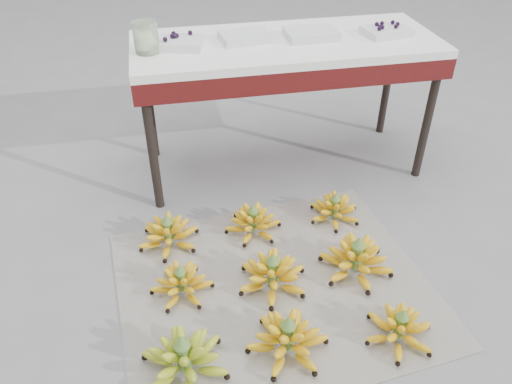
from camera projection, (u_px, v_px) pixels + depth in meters
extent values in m
plane|color=slate|center=(297.00, 283.00, 2.08)|extent=(60.00, 60.00, 0.00)
cube|color=silver|center=(275.00, 287.00, 2.06)|extent=(1.35, 1.17, 0.01)
ellipsoid|color=#84A320|center=(184.00, 363.00, 1.71)|extent=(0.41, 0.41, 0.09)
ellipsoid|color=#84A320|center=(183.00, 356.00, 1.69)|extent=(0.29, 0.29, 0.07)
ellipsoid|color=#84A320|center=(183.00, 349.00, 1.67)|extent=(0.19, 0.19, 0.06)
cylinder|color=#547932|center=(183.00, 356.00, 1.69)|extent=(0.05, 0.05, 0.13)
cone|color=#547932|center=(181.00, 341.00, 1.64)|extent=(0.06, 0.06, 0.05)
ellipsoid|color=yellow|center=(287.00, 342.00, 1.78)|extent=(0.38, 0.38, 0.09)
ellipsoid|color=yellow|center=(288.00, 335.00, 1.76)|extent=(0.27, 0.27, 0.06)
ellipsoid|color=yellow|center=(288.00, 329.00, 1.74)|extent=(0.17, 0.17, 0.05)
cylinder|color=#547932|center=(288.00, 335.00, 1.76)|extent=(0.05, 0.05, 0.12)
cone|color=#547932|center=(289.00, 321.00, 1.72)|extent=(0.06, 0.06, 0.04)
ellipsoid|color=yellow|center=(399.00, 332.00, 1.83)|extent=(0.34, 0.34, 0.08)
ellipsoid|color=yellow|center=(400.00, 326.00, 1.81)|extent=(0.24, 0.24, 0.06)
ellipsoid|color=yellow|center=(402.00, 320.00, 1.79)|extent=(0.16, 0.16, 0.05)
cylinder|color=#547932|center=(400.00, 326.00, 1.81)|extent=(0.04, 0.04, 0.10)
cone|color=#547932|center=(404.00, 314.00, 1.77)|extent=(0.05, 0.05, 0.04)
ellipsoid|color=yellow|center=(182.00, 286.00, 2.01)|extent=(0.31, 0.31, 0.07)
ellipsoid|color=yellow|center=(181.00, 280.00, 1.99)|extent=(0.22, 0.22, 0.06)
ellipsoid|color=yellow|center=(181.00, 275.00, 1.98)|extent=(0.14, 0.14, 0.05)
cylinder|color=#547932|center=(181.00, 280.00, 1.99)|extent=(0.04, 0.04, 0.10)
cone|color=#547932|center=(180.00, 269.00, 1.96)|extent=(0.05, 0.05, 0.04)
ellipsoid|color=yellow|center=(272.00, 278.00, 2.04)|extent=(0.30, 0.30, 0.09)
ellipsoid|color=yellow|center=(273.00, 271.00, 2.02)|extent=(0.21, 0.21, 0.06)
ellipsoid|color=yellow|center=(273.00, 265.00, 2.00)|extent=(0.14, 0.14, 0.05)
cylinder|color=#547932|center=(273.00, 271.00, 2.02)|extent=(0.05, 0.05, 0.12)
cone|color=#547932|center=(273.00, 258.00, 1.97)|extent=(0.06, 0.06, 0.04)
ellipsoid|color=yellow|center=(356.00, 263.00, 2.11)|extent=(0.41, 0.41, 0.09)
ellipsoid|color=yellow|center=(357.00, 256.00, 2.08)|extent=(0.29, 0.29, 0.07)
ellipsoid|color=yellow|center=(358.00, 249.00, 2.06)|extent=(0.19, 0.19, 0.06)
cylinder|color=#547932|center=(357.00, 256.00, 2.08)|extent=(0.05, 0.05, 0.12)
cone|color=#547932|center=(359.00, 242.00, 2.04)|extent=(0.06, 0.06, 0.05)
ellipsoid|color=yellow|center=(169.00, 237.00, 2.25)|extent=(0.29, 0.29, 0.08)
ellipsoid|color=yellow|center=(168.00, 231.00, 2.23)|extent=(0.21, 0.21, 0.06)
ellipsoid|color=yellow|center=(168.00, 225.00, 2.21)|extent=(0.13, 0.13, 0.05)
cylinder|color=#547932|center=(168.00, 231.00, 2.23)|extent=(0.04, 0.04, 0.11)
cone|color=#547932|center=(167.00, 219.00, 2.19)|extent=(0.05, 0.05, 0.04)
ellipsoid|color=yellow|center=(253.00, 225.00, 2.32)|extent=(0.29, 0.29, 0.08)
ellipsoid|color=yellow|center=(253.00, 219.00, 2.30)|extent=(0.20, 0.20, 0.06)
ellipsoid|color=yellow|center=(253.00, 214.00, 2.28)|extent=(0.13, 0.13, 0.05)
cylinder|color=#547932|center=(253.00, 219.00, 2.30)|extent=(0.04, 0.04, 0.10)
cone|color=#547932|center=(253.00, 208.00, 2.26)|extent=(0.05, 0.05, 0.04)
ellipsoid|color=yellow|center=(334.00, 212.00, 2.40)|extent=(0.26, 0.26, 0.07)
ellipsoid|color=yellow|center=(335.00, 207.00, 2.38)|extent=(0.18, 0.18, 0.05)
ellipsoid|color=yellow|center=(335.00, 202.00, 2.36)|extent=(0.12, 0.12, 0.05)
cylinder|color=#547932|center=(335.00, 207.00, 2.38)|extent=(0.04, 0.04, 0.10)
cone|color=#547932|center=(336.00, 196.00, 2.34)|extent=(0.05, 0.05, 0.04)
cylinder|color=black|center=(152.00, 148.00, 2.31)|extent=(0.04, 0.04, 0.67)
cylinder|color=black|center=(428.00, 120.00, 2.54)|extent=(0.04, 0.04, 0.67)
cylinder|color=black|center=(149.00, 102.00, 2.71)|extent=(0.04, 0.04, 0.67)
cylinder|color=black|center=(388.00, 81.00, 2.93)|extent=(0.04, 0.04, 0.67)
cube|color=#50110F|center=(286.00, 58.00, 2.45)|extent=(1.49, 0.59, 0.10)
cube|color=white|center=(286.00, 44.00, 2.41)|extent=(1.49, 0.59, 0.04)
cube|color=silver|center=(177.00, 43.00, 2.31)|extent=(0.27, 0.22, 0.04)
sphere|color=black|center=(175.00, 36.00, 2.30)|extent=(0.02, 0.02, 0.02)
sphere|color=black|center=(177.00, 35.00, 2.31)|extent=(0.02, 0.02, 0.02)
sphere|color=black|center=(190.00, 33.00, 2.34)|extent=(0.02, 0.02, 0.02)
sphere|color=black|center=(176.00, 35.00, 2.31)|extent=(0.02, 0.02, 0.02)
sphere|color=black|center=(172.00, 36.00, 2.30)|extent=(0.02, 0.02, 0.02)
sphere|color=black|center=(174.00, 33.00, 2.33)|extent=(0.02, 0.02, 0.02)
sphere|color=black|center=(165.00, 39.00, 2.26)|extent=(0.02, 0.02, 0.02)
cube|color=silver|center=(245.00, 37.00, 2.38)|extent=(0.25, 0.20, 0.04)
cube|color=silver|center=(311.00, 34.00, 2.41)|extent=(0.25, 0.18, 0.04)
cube|color=silver|center=(386.00, 31.00, 2.45)|extent=(0.25, 0.20, 0.04)
sphere|color=black|center=(393.00, 22.00, 2.47)|extent=(0.02, 0.02, 0.02)
sphere|color=black|center=(396.00, 26.00, 2.42)|extent=(0.02, 0.02, 0.02)
sphere|color=black|center=(380.00, 27.00, 2.42)|extent=(0.02, 0.02, 0.02)
sphere|color=black|center=(377.00, 24.00, 2.45)|extent=(0.02, 0.02, 0.02)
sphere|color=black|center=(382.00, 27.00, 2.41)|extent=(0.02, 0.02, 0.02)
sphere|color=black|center=(398.00, 24.00, 2.45)|extent=(0.02, 0.02, 0.02)
sphere|color=black|center=(382.00, 23.00, 2.46)|extent=(0.02, 0.02, 0.02)
sphere|color=black|center=(379.00, 28.00, 2.39)|extent=(0.02, 0.02, 0.02)
cylinder|color=#D2ECBB|center=(146.00, 37.00, 2.22)|extent=(0.14, 0.14, 0.14)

